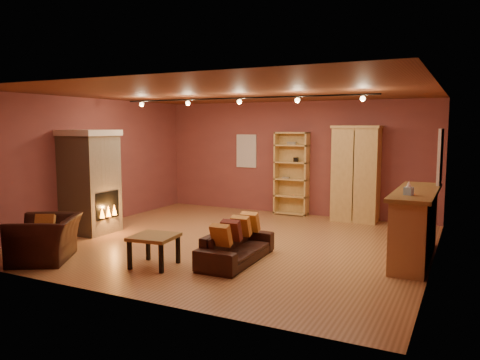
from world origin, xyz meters
The scene contains 16 objects.
floor centered at (0.00, 0.00, 0.00)m, with size 7.00×7.00×0.00m, color #905C33.
ceiling centered at (0.00, 0.00, 2.80)m, with size 7.00×7.00×0.00m, color brown.
back_wall centered at (0.00, 3.25, 1.40)m, with size 7.00×0.02×2.80m, color brown.
left_wall centered at (-3.50, 0.00, 1.40)m, with size 0.02×6.50×2.80m, color brown.
right_wall centered at (3.50, 0.00, 1.40)m, with size 0.02×6.50×2.80m, color brown.
fireplace centered at (-3.04, -0.60, 1.06)m, with size 1.01×0.98×2.12m.
back_window centered at (-1.30, 3.23, 1.55)m, with size 0.56×0.04×0.86m, color silver.
bookcase centered at (0.00, 3.14, 1.04)m, with size 0.84×0.33×2.05m.
armoire centered at (1.62, 2.97, 1.11)m, with size 1.09×0.62×2.21m.
bar_counter centered at (3.20, 0.24, 0.59)m, with size 0.64×2.42×1.16m.
tissue_box centered at (3.15, -0.39, 1.25)m, with size 0.15×0.15×0.22m.
right_window centered at (3.47, 1.40, 1.65)m, with size 0.05×0.90×1.00m, color silver.
loveseat centered at (0.62, -1.17, 0.35)m, with size 0.54×1.72×0.73m.
armchair centered at (-2.21, -2.50, 0.48)m, with size 1.18×1.31×0.96m.
coffee_table centered at (-0.41, -1.98, 0.43)m, with size 0.73×0.73×0.50m.
track_rail centered at (0.00, 0.20, 2.69)m, with size 5.20×0.09×0.13m.
Camera 1 is at (3.96, -7.79, 2.19)m, focal length 35.00 mm.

